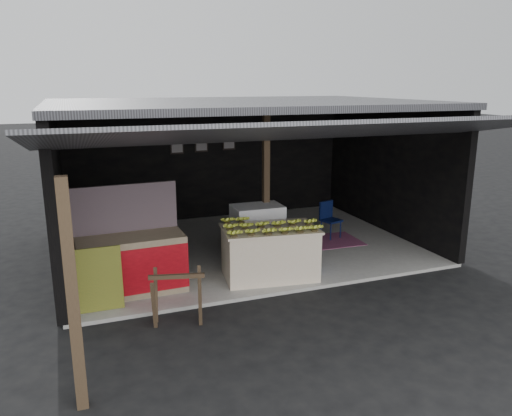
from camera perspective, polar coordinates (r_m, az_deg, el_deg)
name	(u,v)px	position (r m, az deg, el deg)	size (l,w,h in m)	color
ground	(291,294)	(8.31, 4.03, -9.74)	(80.00, 80.00, 0.00)	black
concrete_slab	(242,246)	(10.47, -1.64, -4.41)	(7.00, 5.00, 0.06)	gray
shophouse	(236,146)	(10.30, -2.29, 7.11)	(7.40, 7.29, 3.02)	black
banana_table	(270,252)	(8.67, 1.58, -5.07)	(1.74, 1.20, 0.89)	silver
banana_pile	(270,223)	(8.51, 1.60, -1.68)	(1.49, 0.90, 0.18)	yellow
white_crate	(257,232)	(9.57, 0.17, -2.74)	(0.94, 0.65, 1.04)	white
neighbor_stall	(132,261)	(8.29, -14.02, -5.94)	(1.69, 0.82, 1.72)	#998466
green_signboard	(100,279)	(7.78, -17.40, -7.77)	(0.64, 0.04, 0.96)	black
sawhorse	(177,293)	(7.20, -8.99, -9.58)	(0.82, 0.81, 0.76)	#473523
water_barrel	(308,254)	(9.15, 5.91, -5.26)	(0.37, 0.37, 0.55)	navy
plastic_chair	(329,216)	(10.99, 8.31, -0.96)	(0.46, 0.46, 0.80)	#0A143C
magenta_rug	(325,241)	(10.78, 7.86, -3.80)	(1.50, 1.00, 0.01)	maroon
picture_frames	(203,143)	(12.26, -6.11, 7.36)	(1.62, 0.04, 0.46)	black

